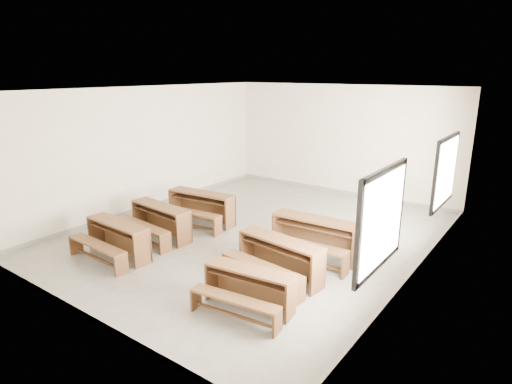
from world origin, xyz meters
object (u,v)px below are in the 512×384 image
Objects in this scene: desk_set_2 at (200,206)px; desk_set_5 at (314,235)px; desk_set_4 at (279,256)px; desk_set_1 at (159,219)px; desk_set_0 at (116,237)px; desk_set_3 at (248,286)px.

desk_set_2 is 0.99× the size of desk_set_5.
desk_set_4 is 1.20m from desk_set_5.
desk_set_1 is 3.44m from desk_set_5.
desk_set_1 is (-0.09, 1.19, 0.01)m from desk_set_0.
desk_set_4 reaches higher than desk_set_1.
desk_set_1 is 1.21m from desk_set_2.
desk_set_3 is 2.31m from desk_set_5.
desk_set_0 is at bearing -80.58° from desk_set_1.
desk_set_1 is 0.95× the size of desk_set_2.
desk_set_5 is at bearing 38.18° from desk_set_0.
desk_set_2 is at bearing 90.30° from desk_set_1.
desk_set_1 is 0.98× the size of desk_set_4.
desk_set_3 is (3.37, -1.20, -0.05)m from desk_set_1.
desk_set_4 is (3.20, -0.09, 0.01)m from desk_set_1.
desk_set_4 is (3.12, 1.10, 0.02)m from desk_set_0.
desk_set_1 is at bearing -164.28° from desk_set_5.
desk_set_2 is 1.17× the size of desk_set_3.
desk_set_2 is at bearing 136.59° from desk_set_3.
desk_set_5 reaches higher than desk_set_4.
desk_set_5 reaches higher than desk_set_2.
desk_set_5 is (0.05, 1.19, 0.03)m from desk_set_4.
desk_set_5 is (-0.11, 2.30, 0.08)m from desk_set_3.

